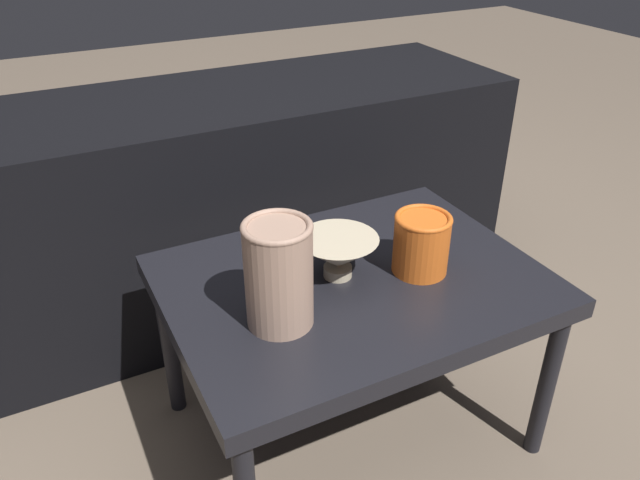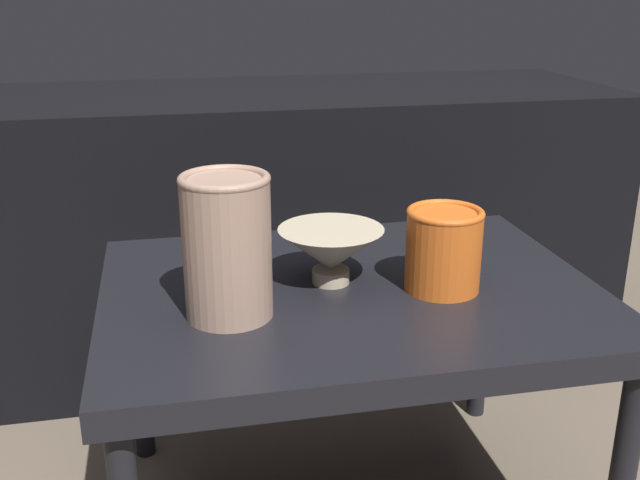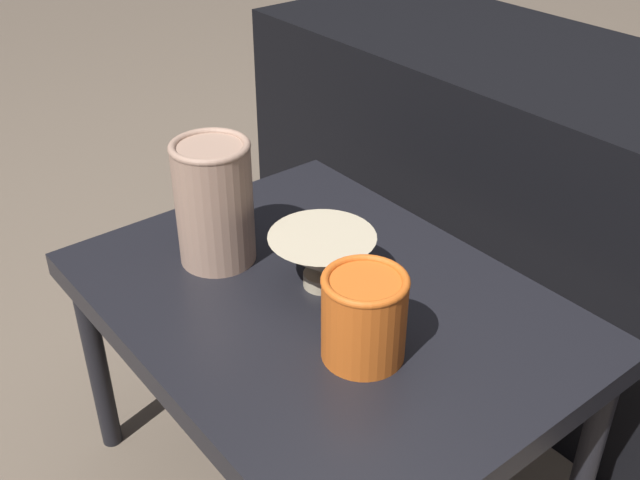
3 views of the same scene
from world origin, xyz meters
TOP-DOWN VIEW (x-y plane):
  - table at (0.00, 0.00)m, footprint 0.74×0.56m
  - couch_backdrop at (0.00, 0.64)m, footprint 1.51×0.50m
  - bowl at (-0.03, 0.02)m, footprint 0.16×0.16m
  - vase_textured_left at (-0.19, -0.06)m, footprint 0.12×0.12m
  - vase_colorful_right at (0.13, -0.04)m, footprint 0.11×0.11m

SIDE VIEW (x-z plane):
  - couch_backdrop at x=0.00m, z-range 0.00..0.62m
  - table at x=0.00m, z-range 0.17..0.59m
  - bowl at x=-0.03m, z-range 0.43..0.51m
  - vase_colorful_right at x=0.13m, z-range 0.42..0.55m
  - vase_textured_left at x=-0.19m, z-range 0.42..0.62m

